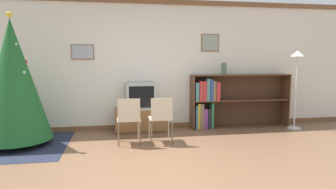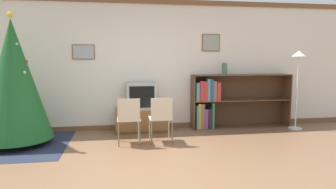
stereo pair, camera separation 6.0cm
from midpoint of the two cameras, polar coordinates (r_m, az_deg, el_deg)
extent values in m
plane|color=brown|center=(4.08, 0.00, -14.54)|extent=(24.00, 24.00, 0.00)
cube|color=silver|center=(6.34, -3.71, 5.61)|extent=(9.17, 0.08, 2.70)
cube|color=brown|center=(6.39, -3.76, 17.33)|extent=(9.17, 0.03, 0.10)
cube|color=brown|center=(6.45, -3.58, -6.02)|extent=(9.17, 0.03, 0.10)
cube|color=brown|center=(6.30, -15.53, 7.81)|extent=(0.44, 0.02, 0.30)
cube|color=#9EA8B2|center=(6.29, -15.54, 7.81)|extent=(0.41, 0.01, 0.26)
cube|color=brown|center=(6.58, 8.43, 9.73)|extent=(0.39, 0.02, 0.37)
cube|color=gray|center=(6.56, 8.46, 9.73)|extent=(0.36, 0.01, 0.33)
cube|color=#23283D|center=(5.86, -26.40, -8.53)|extent=(1.71, 1.99, 0.01)
cylinder|color=maroon|center=(5.85, -26.43, -8.02)|extent=(0.36, 0.36, 0.10)
cone|color=#1E5B28|center=(5.68, -27.01, 2.53)|extent=(1.19, 1.19, 2.05)
sphere|color=yellow|center=(5.71, -27.61, 13.32)|extent=(0.10, 0.10, 0.10)
sphere|color=red|center=(6.12, -26.02, -1.09)|extent=(0.05, 0.05, 0.05)
sphere|color=silver|center=(5.58, -26.59, 8.60)|extent=(0.04, 0.04, 0.04)
sphere|color=red|center=(5.67, -25.10, 5.69)|extent=(0.06, 0.06, 0.06)
sphere|color=gold|center=(5.75, -24.28, 3.00)|extent=(0.06, 0.06, 0.06)
sphere|color=silver|center=(5.48, -25.39, 3.84)|extent=(0.05, 0.05, 0.05)
cube|color=brown|center=(6.20, -4.78, -6.79)|extent=(1.00, 0.44, 0.05)
cube|color=brown|center=(6.15, -4.80, -4.67)|extent=(1.05, 0.46, 0.42)
cube|color=#9E9E99|center=(6.08, -4.85, -0.22)|extent=(0.59, 0.44, 0.54)
cube|color=black|center=(5.85, -4.68, -0.49)|extent=(0.49, 0.01, 0.42)
cube|color=beige|center=(5.29, -7.18, -4.69)|extent=(0.40, 0.40, 0.02)
cube|color=beige|center=(5.06, -7.13, -2.94)|extent=(0.35, 0.02, 0.38)
cylinder|color=beige|center=(5.51, -9.09, -6.60)|extent=(0.02, 0.02, 0.42)
cylinder|color=beige|center=(5.52, -5.33, -6.52)|extent=(0.02, 0.02, 0.42)
cylinder|color=beige|center=(5.16, -9.08, -7.53)|extent=(0.02, 0.02, 0.42)
cylinder|color=beige|center=(5.17, -5.06, -7.43)|extent=(0.02, 0.02, 0.42)
cylinder|color=beige|center=(5.12, -9.12, -5.38)|extent=(0.02, 0.02, 0.82)
cylinder|color=beige|center=(5.13, -5.08, -5.29)|extent=(0.02, 0.02, 0.82)
cube|color=beige|center=(5.34, -1.11, -4.54)|extent=(0.40, 0.40, 0.02)
cube|color=beige|center=(5.11, -0.81, -2.79)|extent=(0.35, 0.02, 0.38)
cylinder|color=beige|center=(5.54, -3.23, -6.46)|extent=(0.02, 0.02, 0.42)
cylinder|color=beige|center=(5.59, 0.47, -6.33)|extent=(0.02, 0.02, 0.42)
cylinder|color=beige|center=(5.19, -2.81, -7.36)|extent=(0.02, 0.02, 0.42)
cylinder|color=beige|center=(5.24, 1.14, -7.22)|extent=(0.02, 0.02, 0.42)
cylinder|color=beige|center=(5.15, -2.82, -5.23)|extent=(0.02, 0.02, 0.82)
cylinder|color=beige|center=(5.20, 1.14, -5.10)|extent=(0.02, 0.02, 0.82)
cube|color=brown|center=(6.33, 5.01, -1.46)|extent=(0.02, 0.36, 1.15)
cube|color=brown|center=(7.16, 21.88, -0.96)|extent=(0.02, 0.36, 1.15)
cube|color=brown|center=(6.62, 14.11, 3.64)|extent=(2.16, 0.36, 0.02)
cube|color=brown|center=(6.77, 13.83, -5.94)|extent=(2.16, 0.36, 0.02)
cube|color=brown|center=(6.67, 13.98, -1.01)|extent=(2.12, 0.36, 0.02)
cube|color=#492F1E|center=(6.83, 13.40, -1.01)|extent=(2.16, 0.01, 1.15)
cube|color=teal|center=(6.36, 5.65, -4.23)|extent=(0.04, 0.28, 0.50)
cube|color=gold|center=(6.36, 6.09, -4.07)|extent=(0.04, 0.24, 0.54)
cube|color=#756047|center=(6.37, 6.67, -4.09)|extent=(0.08, 0.23, 0.53)
cube|color=#7A3D7F|center=(6.39, 7.38, -4.59)|extent=(0.08, 0.20, 0.41)
cube|color=#232328|center=(6.42, 8.12, -4.52)|extent=(0.08, 0.22, 0.42)
cube|color=#337547|center=(6.46, 8.57, -3.92)|extent=(0.04, 0.29, 0.54)
cube|color=teal|center=(6.26, 5.79, 0.49)|extent=(0.07, 0.22, 0.38)
cube|color=#B73333|center=(6.28, 6.53, 0.69)|extent=(0.08, 0.23, 0.42)
cube|color=#B73333|center=(6.31, 7.19, 0.67)|extent=(0.07, 0.25, 0.41)
cube|color=teal|center=(6.35, 7.77, 0.92)|extent=(0.06, 0.28, 0.46)
cube|color=#2D4C93|center=(6.35, 8.41, 0.87)|extent=(0.05, 0.24, 0.45)
cube|color=#756047|center=(6.37, 8.96, 0.72)|extent=(0.07, 0.24, 0.42)
cube|color=#B73333|center=(6.40, 9.64, 0.61)|extent=(0.08, 0.25, 0.39)
cylinder|color=#47664C|center=(6.45, 10.99, 4.78)|extent=(0.11, 0.11, 0.24)
torus|color=#47664C|center=(6.45, 11.01, 5.85)|extent=(0.09, 0.09, 0.02)
cylinder|color=silver|center=(6.96, 23.27, -5.93)|extent=(0.28, 0.28, 0.03)
cylinder|color=silver|center=(6.84, 23.58, 0.34)|extent=(0.03, 0.03, 1.51)
cone|color=white|center=(6.80, 23.91, 7.16)|extent=(0.28, 0.28, 0.12)
camera|label=1|loc=(0.03, -89.67, 0.04)|focal=32.00mm
camera|label=2|loc=(0.03, 90.33, -0.04)|focal=32.00mm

